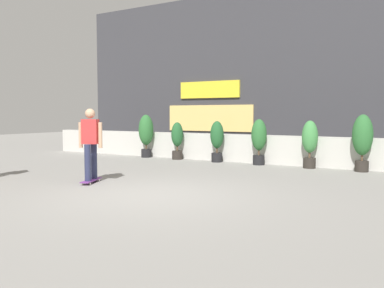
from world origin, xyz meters
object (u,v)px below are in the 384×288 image
at_px(potted_plant_0, 146,132).
at_px(potted_plant_2, 217,139).
at_px(potted_plant_5, 363,138).
at_px(skater_far_left, 91,142).
at_px(potted_plant_1, 177,139).
at_px(potted_plant_3, 259,139).
at_px(potted_plant_4, 310,141).

height_order(potted_plant_0, potted_plant_2, potted_plant_0).
bearing_deg(potted_plant_5, skater_far_left, -134.18).
xyz_separation_m(potted_plant_0, potted_plant_1, (1.35, 0.00, -0.19)).
bearing_deg(skater_far_left, potted_plant_3, 68.63).
xyz_separation_m(potted_plant_1, potted_plant_4, (4.58, 0.00, 0.08)).
distance_m(potted_plant_0, potted_plant_3, 4.36).
relative_size(potted_plant_2, potted_plant_4, 0.97).
distance_m(potted_plant_3, skater_far_left, 5.54).
xyz_separation_m(potted_plant_3, potted_plant_5, (2.99, 0.00, 0.10)).
height_order(potted_plant_0, potted_plant_3, potted_plant_0).
bearing_deg(potted_plant_0, potted_plant_2, 0.00).
distance_m(potted_plant_2, potted_plant_4, 3.03).
xyz_separation_m(potted_plant_2, potted_plant_5, (4.46, 0.00, 0.16)).
distance_m(potted_plant_0, potted_plant_4, 5.93).
bearing_deg(potted_plant_2, potted_plant_3, 0.00).
xyz_separation_m(potted_plant_3, skater_far_left, (-2.02, -5.16, 0.13)).
distance_m(potted_plant_1, potted_plant_3, 3.01).
relative_size(potted_plant_2, potted_plant_5, 0.86).
bearing_deg(skater_far_left, potted_plant_5, 45.82).
bearing_deg(potted_plant_2, potted_plant_5, 0.00).
bearing_deg(potted_plant_3, potted_plant_0, 180.00).
xyz_separation_m(potted_plant_1, potted_plant_2, (1.55, 0.00, 0.04)).
bearing_deg(potted_plant_4, skater_far_left, -124.82).
relative_size(potted_plant_1, potted_plant_2, 0.96).
xyz_separation_m(potted_plant_2, potted_plant_3, (1.46, 0.00, 0.06)).
bearing_deg(potted_plant_3, potted_plant_4, 0.00).
bearing_deg(potted_plant_1, potted_plant_0, 180.00).
xyz_separation_m(potted_plant_4, skater_far_left, (-3.59, -5.16, 0.15)).
bearing_deg(potted_plant_1, potted_plant_2, 0.00).
distance_m(potted_plant_3, potted_plant_5, 3.00).
height_order(potted_plant_1, potted_plant_5, potted_plant_5).
bearing_deg(potted_plant_3, skater_far_left, -111.37).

